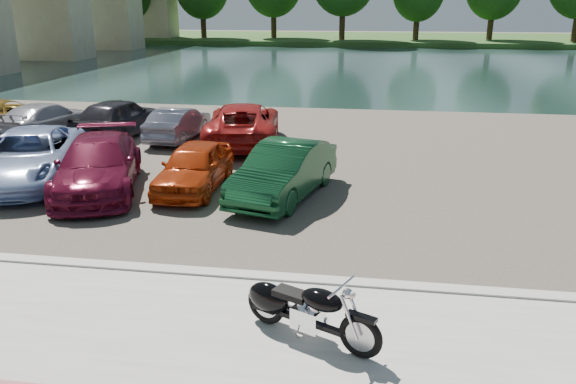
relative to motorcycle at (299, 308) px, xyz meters
name	(u,v)px	position (x,y,z in m)	size (l,w,h in m)	color
ground	(283,346)	(-0.21, -0.20, -0.56)	(200.00, 200.00, 0.00)	#595447
kerb	(300,281)	(-0.21, 1.80, -0.49)	(60.00, 0.30, 0.14)	#A1A098
parking_lot	(335,157)	(-0.21, 10.80, -0.54)	(60.00, 18.00, 0.04)	#443F37
river	(360,66)	(-0.21, 39.80, -0.56)	(120.00, 40.00, 0.00)	#172B29
far_bank	(367,39)	(-0.21, 71.80, -0.26)	(120.00, 24.00, 0.60)	#264217
motorcycle	(299,308)	(0.00, 0.00, 0.00)	(2.19, 1.18, 1.05)	black
car_2	(29,157)	(-8.64, 6.75, 0.22)	(2.45, 5.31, 1.48)	#92A7D4
car_3	(98,165)	(-6.34, 6.29, 0.20)	(2.02, 4.98, 1.44)	#5B0D25
car_4	(194,167)	(-3.79, 6.79, 0.12)	(1.52, 3.77, 1.28)	#AD310B
car_5	(284,171)	(-1.26, 6.52, 0.19)	(1.51, 4.32, 1.42)	#113E21
car_6	(1,115)	(-13.69, 12.78, 0.12)	(2.14, 4.64, 1.29)	olive
car_7	(46,120)	(-11.36, 12.11, 0.14)	(1.84, 4.54, 1.32)	#9897A0
car_8	(119,117)	(-8.57, 12.48, 0.24)	(1.79, 4.45, 1.52)	black
car_9	(178,124)	(-6.20, 12.41, 0.09)	(1.29, 3.69, 1.22)	slate
car_10	(243,124)	(-3.64, 12.08, 0.23)	(2.51, 5.43, 1.51)	#A31C1B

